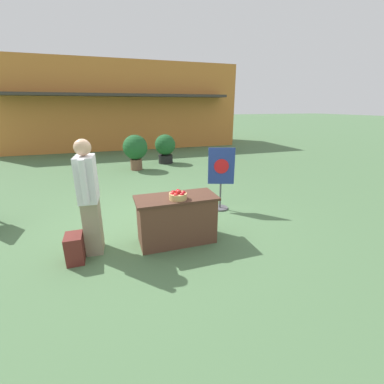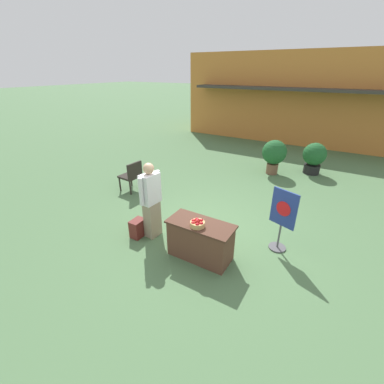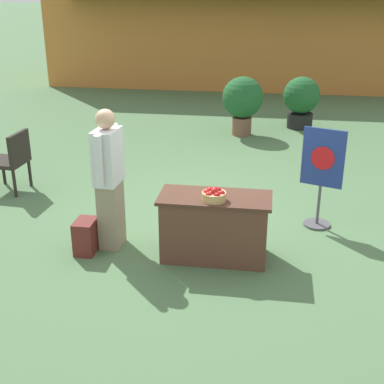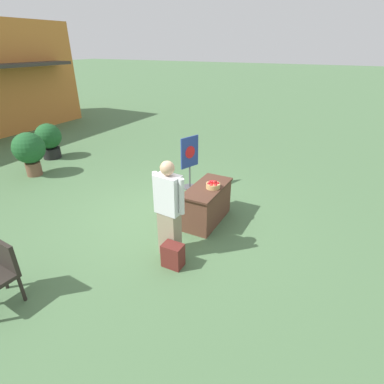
% 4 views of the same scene
% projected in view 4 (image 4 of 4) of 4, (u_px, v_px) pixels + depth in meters
% --- Properties ---
extents(ground_plane, '(120.00, 120.00, 0.00)m').
position_uv_depth(ground_plane, '(165.00, 216.00, 6.52)').
color(ground_plane, '#4C7047').
extents(display_table, '(1.31, 0.60, 0.79)m').
position_uv_depth(display_table, '(207.00, 204.00, 6.18)').
color(display_table, brown).
rests_on(display_table, ground_plane).
extents(apple_basket, '(0.28, 0.28, 0.16)m').
position_uv_depth(apple_basket, '(213.00, 185.00, 5.92)').
color(apple_basket, tan).
rests_on(apple_basket, display_table).
extents(person_visitor, '(0.29, 0.61, 1.75)m').
position_uv_depth(person_visitor, '(169.00, 209.00, 4.97)').
color(person_visitor, gray).
rests_on(person_visitor, ground_plane).
extents(backpack, '(0.24, 0.34, 0.42)m').
position_uv_depth(backpack, '(173.00, 255.00, 4.97)').
color(backpack, maroon).
rests_on(backpack, ground_plane).
extents(poster_board, '(0.54, 0.36, 1.36)m').
position_uv_depth(poster_board, '(190.00, 161.00, 7.50)').
color(poster_board, '#4C4C51').
rests_on(poster_board, ground_plane).
extents(potted_plant_far_left, '(0.80, 0.80, 1.13)m').
position_uv_depth(potted_plant_far_left, '(49.00, 139.00, 9.61)').
color(potted_plant_far_left, black).
rests_on(potted_plant_far_left, ground_plane).
extents(potted_plant_near_left, '(0.85, 0.85, 1.23)m').
position_uv_depth(potted_plant_near_left, '(29.00, 150.00, 8.25)').
color(potted_plant_near_left, brown).
rests_on(potted_plant_near_left, ground_plane).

